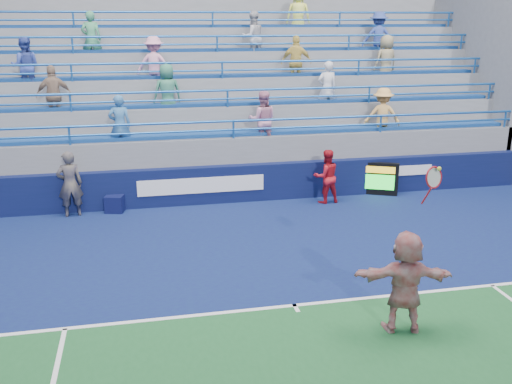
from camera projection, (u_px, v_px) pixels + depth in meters
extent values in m
plane|color=#333538|center=(295.00, 306.00, 10.62)|extent=(120.00, 120.00, 0.00)
cube|color=#101954|center=(268.00, 259.00, 12.67)|extent=(18.00, 8.40, 0.02)
cube|color=white|center=(295.00, 305.00, 10.61)|extent=(11.00, 0.10, 0.01)
cube|color=white|center=(296.00, 308.00, 10.52)|extent=(0.08, 0.30, 0.01)
cube|color=#0A133A|center=(235.00, 184.00, 16.54)|extent=(18.00, 0.30, 1.10)
cube|color=white|center=(201.00, 185.00, 16.18)|extent=(3.60, 0.02, 0.45)
cube|color=white|center=(404.00, 171.00, 17.36)|extent=(1.80, 0.02, 0.30)
cube|color=slate|center=(220.00, 160.00, 19.31)|extent=(18.00, 5.60, 1.10)
cube|color=slate|center=(220.00, 149.00, 19.20)|extent=(18.00, 5.60, 1.85)
cube|color=navy|center=(231.00, 134.00, 16.71)|extent=(17.40, 0.45, 0.10)
cylinder|color=#1F5DAD|center=(233.00, 121.00, 16.21)|extent=(18.00, 0.07, 0.07)
cube|color=slate|center=(218.00, 135.00, 19.56)|extent=(18.00, 4.60, 2.60)
cube|color=navy|center=(226.00, 104.00, 17.43)|extent=(17.40, 0.45, 0.10)
cylinder|color=#1F5DAD|center=(227.00, 90.00, 16.92)|extent=(18.00, 0.07, 0.07)
cube|color=slate|center=(216.00, 122.00, 19.92)|extent=(18.00, 3.60, 3.35)
cube|color=navy|center=(220.00, 76.00, 18.15)|extent=(17.40, 0.45, 0.10)
cylinder|color=#1F5DAD|center=(222.00, 62.00, 17.64)|extent=(18.00, 0.07, 0.07)
cube|color=slate|center=(214.00, 109.00, 20.27)|extent=(18.00, 2.60, 4.10)
cube|color=navy|center=(216.00, 50.00, 18.87)|extent=(17.40, 0.45, 0.10)
cylinder|color=#1F5DAD|center=(217.00, 36.00, 18.36)|extent=(18.00, 0.07, 0.07)
cube|color=slate|center=(212.00, 97.00, 20.63)|extent=(18.00, 1.60, 4.85)
cube|color=navy|center=(211.00, 26.00, 19.59)|extent=(17.40, 0.45, 0.10)
cylinder|color=#1F5DAD|center=(212.00, 12.00, 19.08)|extent=(18.00, 0.07, 0.07)
imported|color=#997C66|center=(54.00, 95.00, 16.35)|extent=(1.06, 0.60, 1.70)
imported|color=#938662|center=(386.00, 61.00, 19.13)|extent=(0.92, 0.69, 1.70)
imported|color=#314695|center=(378.00, 37.00, 19.87)|extent=(1.22, 0.87, 1.70)
imported|color=pink|center=(154.00, 64.00, 17.64)|extent=(1.20, 0.83, 1.70)
imported|color=pink|center=(263.00, 120.00, 16.79)|extent=(0.92, 0.77, 1.70)
imported|color=silver|center=(327.00, 89.00, 17.95)|extent=(0.62, 0.41, 1.70)
imported|color=#439366|center=(91.00, 39.00, 17.99)|extent=(0.63, 0.42, 1.70)
imported|color=teal|center=(120.00, 125.00, 15.98)|extent=(0.63, 0.42, 1.70)
imported|color=#FAFF63|center=(298.00, 15.00, 20.08)|extent=(0.94, 0.74, 1.70)
imported|color=#384CAA|center=(26.00, 66.00, 16.90)|extent=(0.84, 0.66, 1.70)
imported|color=#E4A958|center=(382.00, 116.00, 17.52)|extent=(1.23, 0.92, 1.70)
imported|color=silver|center=(253.00, 38.00, 19.00)|extent=(0.95, 0.81, 1.70)
imported|color=#36775C|center=(167.00, 93.00, 16.98)|extent=(0.92, 0.69, 1.70)
imported|color=#DCBE55|center=(296.00, 62.00, 18.53)|extent=(1.06, 0.60, 1.70)
cube|color=black|center=(374.00, 179.00, 17.23)|extent=(1.40, 0.74, 1.01)
cube|color=gold|center=(375.00, 170.00, 17.06)|extent=(1.24, 0.02, 0.20)
cube|color=#19E533|center=(375.00, 182.00, 17.17)|extent=(1.24, 0.02, 0.46)
cube|color=#0C103B|center=(115.00, 204.00, 15.75)|extent=(0.59, 0.59, 0.48)
cube|color=#0C103B|center=(114.00, 187.00, 15.82)|extent=(0.48, 0.17, 0.38)
imported|color=silver|center=(405.00, 282.00, 9.56)|extent=(1.75, 0.86, 1.80)
torus|color=maroon|center=(434.00, 177.00, 9.10)|extent=(0.37, 0.21, 0.36)
cylinder|color=maroon|center=(427.00, 196.00, 9.17)|extent=(0.08, 0.21, 0.33)
sphere|color=yellow|center=(439.00, 169.00, 9.02)|extent=(0.07, 0.07, 0.07)
imported|color=#131536|center=(70.00, 184.00, 15.21)|extent=(0.72, 0.54, 1.81)
imported|color=#B41420|center=(326.00, 176.00, 16.39)|extent=(0.82, 0.67, 1.58)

